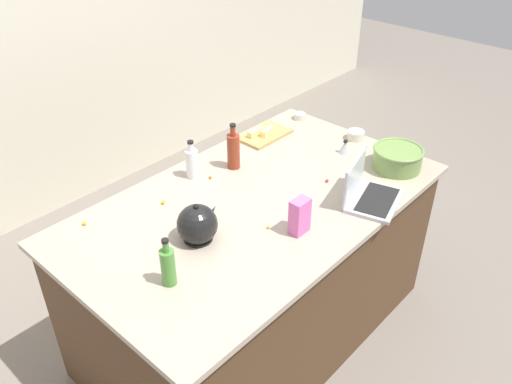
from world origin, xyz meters
TOP-DOWN VIEW (x-y plane):
  - ground_plane at (0.00, 0.00)m, footprint 12.00×12.00m
  - wall_back at (0.00, 1.99)m, footprint 8.00×0.10m
  - island_counter at (0.00, 0.00)m, footprint 1.89×1.11m
  - laptop at (0.37, -0.40)m, footprint 0.36×0.30m
  - mixing_bowl_large at (0.74, -0.35)m, footprint 0.27×0.27m
  - bottle_vinegar at (-0.06, 0.39)m, footprint 0.07×0.07m
  - bottle_soy at (0.16, 0.30)m, footprint 0.07×0.07m
  - bottle_olive at (-0.66, -0.14)m, footprint 0.06×0.06m
  - kettle at (-0.39, -0.01)m, footprint 0.21×0.18m
  - cutting_board at (0.54, 0.42)m, footprint 0.32×0.20m
  - butter_stick_left at (0.54, 0.40)m, footprint 0.11×0.05m
  - butter_stick_right at (0.48, 0.44)m, footprint 0.11×0.04m
  - ramekin_small at (0.86, 0.41)m, footprint 0.07×0.07m
  - ramekin_medium at (0.87, 0.00)m, footprint 0.10×0.10m
  - kitchen_timer at (0.69, -0.05)m, footprint 0.07×0.07m
  - candy_bag at (-0.05, -0.31)m, footprint 0.09×0.06m
  - candy_0 at (-0.13, -0.19)m, footprint 0.01×0.01m
  - candy_1 at (0.37, -0.16)m, footprint 0.02×0.02m
  - candy_2 at (0.39, -0.47)m, footprint 0.02×0.02m
  - candy_3 at (-0.32, 0.31)m, footprint 0.02×0.02m
  - candy_4 at (-0.01, 0.31)m, footprint 0.02×0.02m
  - candy_5 at (-0.67, 0.45)m, footprint 0.02×0.02m

SIDE VIEW (x-z plane):
  - ground_plane at x=0.00m, z-range 0.00..0.00m
  - island_counter at x=0.00m, z-range 0.00..0.90m
  - candy_0 at x=-0.13m, z-range 0.90..0.91m
  - candy_4 at x=-0.01m, z-range 0.90..0.92m
  - candy_1 at x=0.37m, z-range 0.90..0.92m
  - cutting_board at x=0.54m, z-range 0.90..0.92m
  - candy_5 at x=-0.67m, z-range 0.90..0.92m
  - candy_3 at x=-0.32m, z-range 0.90..0.92m
  - candy_2 at x=0.39m, z-range 0.90..0.92m
  - ramekin_small at x=0.86m, z-range 0.90..0.94m
  - ramekin_medium at x=0.87m, z-range 0.90..0.95m
  - kitchen_timer at x=0.69m, z-range 0.90..0.97m
  - butter_stick_left at x=0.54m, z-range 0.92..0.95m
  - butter_stick_right at x=0.48m, z-range 0.92..0.95m
  - laptop at x=0.37m, z-range 0.84..1.06m
  - mixing_bowl_large at x=0.74m, z-range 0.90..1.02m
  - kettle at x=-0.39m, z-range 0.88..1.08m
  - bottle_vinegar at x=-0.06m, z-range 0.88..1.09m
  - candy_bag at x=-0.05m, z-range 0.90..1.07m
  - bottle_olive at x=-0.66m, z-range 0.88..1.10m
  - bottle_soy at x=0.16m, z-range 0.87..1.13m
  - wall_back at x=0.00m, z-range 0.00..2.60m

